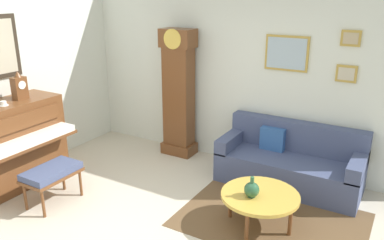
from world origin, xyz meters
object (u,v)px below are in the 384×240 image
at_px(piano, 10,145).
at_px(green_jug, 252,190).
at_px(grandfather_clock, 179,97).
at_px(mantel_clock, 19,87).
at_px(piano_bench, 52,173).
at_px(coffee_table, 260,196).
at_px(teacup, 3,104).
at_px(couch, 290,163).

height_order(piano, green_jug, piano).
height_order(piano, grandfather_clock, grandfather_clock).
distance_m(piano, mantel_clock, 0.80).
xyz_separation_m(piano, piano_bench, (0.84, -0.05, -0.19)).
distance_m(coffee_table, teacup, 3.38).
xyz_separation_m(couch, teacup, (-3.16, -2.01, 0.89)).
height_order(grandfather_clock, mantel_clock, grandfather_clock).
height_order(couch, teacup, teacup).
relative_size(piano, mantel_clock, 3.79).
relative_size(grandfather_clock, coffee_table, 2.31).
distance_m(mantel_clock, teacup, 0.36).
height_order(piano, teacup, teacup).
xyz_separation_m(piano_bench, green_jug, (2.36, 0.71, 0.09)).
bearing_deg(green_jug, couch, 87.80).
bearing_deg(coffee_table, teacup, -165.46).
bearing_deg(piano, mantel_clock, 89.62).
xyz_separation_m(grandfather_clock, green_jug, (1.84, -1.43, -0.47)).
bearing_deg(piano, teacup, -32.68).
relative_size(piano, couch, 0.76).
height_order(grandfather_clock, couch, grandfather_clock).
bearing_deg(mantel_clock, grandfather_clock, 53.40).
relative_size(coffee_table, teacup, 7.59).
xyz_separation_m(couch, mantel_clock, (-3.25, -1.69, 1.03)).
distance_m(couch, mantel_clock, 3.80).
height_order(piano_bench, green_jug, green_jug).
bearing_deg(teacup, coffee_table, 14.54).
xyz_separation_m(coffee_table, teacup, (-3.18, -0.82, 0.82)).
relative_size(piano_bench, green_jug, 2.92).
bearing_deg(mantel_clock, green_jug, 7.12).
relative_size(mantel_clock, teacup, 3.28).
xyz_separation_m(teacup, green_jug, (3.11, 0.72, -0.70)).
xyz_separation_m(grandfather_clock, couch, (1.89, -0.14, -0.65)).
relative_size(piano, teacup, 12.41).
xyz_separation_m(grandfather_clock, mantel_clock, (-1.36, -1.83, 0.38)).
distance_m(piano_bench, green_jug, 2.47).
bearing_deg(grandfather_clock, teacup, -120.61).
bearing_deg(couch, piano_bench, -140.29).
relative_size(piano_bench, grandfather_clock, 0.34).
bearing_deg(couch, coffee_table, -89.28).
bearing_deg(green_jug, teacup, -166.96).
bearing_deg(teacup, couch, 32.45).
bearing_deg(coffee_table, green_jug, -122.08).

